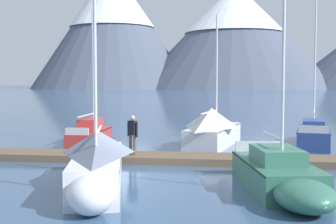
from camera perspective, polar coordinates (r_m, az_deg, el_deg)
ground_plane at (r=16.42m, az=-3.65°, el=-8.35°), size 700.00×700.00×0.00m
mountain_west_summit at (r=222.05m, az=-6.79°, el=10.59°), size 74.54×74.54×56.32m
mountain_central_massif at (r=220.16m, az=8.05°, el=9.48°), size 91.68×91.68×48.22m
dock at (r=20.24m, az=-0.98°, el=-5.62°), size 24.34×2.70×0.30m
sailboat_mid_dock_port at (r=26.71m, az=-9.15°, el=-2.53°), size 1.66×6.23×7.53m
sailboat_mid_dock_starboard at (r=15.23m, az=-8.56°, el=-6.01°), size 3.17×6.99×7.57m
sailboat_far_berth at (r=25.36m, az=5.70°, el=-1.91°), size 2.95×7.34×6.99m
sailboat_outer_slip at (r=14.89m, az=13.62°, el=-7.54°), size 3.10×6.38×7.96m
sailboat_end_of_dock at (r=26.63m, az=17.26°, el=-2.54°), size 2.28×6.71×8.62m
person_on_dock at (r=20.09m, az=-4.33°, el=-2.48°), size 0.52×0.38×1.69m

